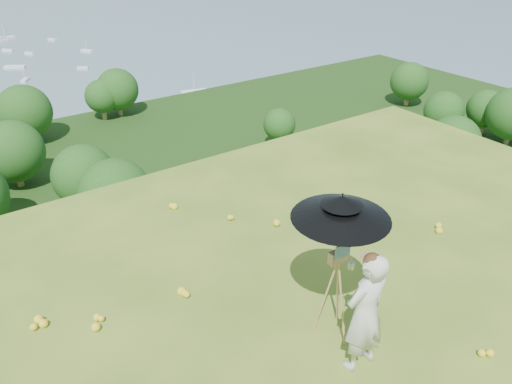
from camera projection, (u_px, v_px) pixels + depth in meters
ground at (441, 348)px, 6.63m from camera, size 14.00×14.00×0.00m
forest_slope at (64, 340)px, 45.74m from camera, size 140.00×56.00×22.00m
slope_trees at (31, 209)px, 38.98m from camera, size 110.00×50.00×6.00m
wildflowers at (427, 334)px, 6.78m from camera, size 10.00×10.50×0.12m
painter at (365, 313)px, 6.00m from camera, size 0.63×0.41×1.71m
field_easel at (335, 290)px, 6.52m from camera, size 0.58×0.58×1.50m
sun_umbrella at (340, 227)px, 6.08m from camera, size 1.28×1.28×0.95m
painter_cap at (373, 258)px, 5.61m from camera, size 0.23×0.27×0.10m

